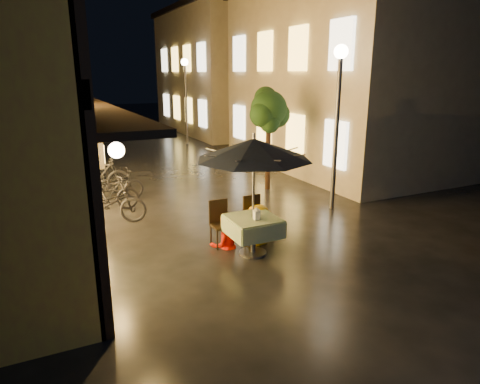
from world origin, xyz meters
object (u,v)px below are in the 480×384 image
table_lantern (257,213)px  person_yellow (259,206)px  person_orange (225,216)px  streetlamp_near (338,98)px  patio_umbrella (254,149)px  cafe_table (253,226)px  bicycle_0 (106,204)px

table_lantern → person_yellow: bearing=58.6°
person_orange → streetlamp_near: bearing=-160.1°
patio_umbrella → cafe_table: bearing=123.7°
streetlamp_near → person_yellow: streetlamp_near is taller
patio_umbrella → person_yellow: 1.48m
table_lantern → person_yellow: (0.40, 0.65, -0.10)m
table_lantern → bicycle_0: 4.05m
person_yellow → person_orange: bearing=-13.5°
bicycle_0 → streetlamp_near: bearing=-88.1°
patio_umbrella → table_lantern: patio_umbrella is taller
person_yellow → table_lantern: bearing=52.1°
table_lantern → bicycle_0: bearing=125.8°
cafe_table → table_lantern: 0.36m
cafe_table → patio_umbrella: bearing=-56.3°
table_lantern → person_orange: 0.86m
patio_umbrella → streetlamp_near: bearing=27.9°
streetlamp_near → patio_umbrella: (-3.33, -1.77, -0.77)m
cafe_table → table_lantern: size_ratio=3.96×
person_orange → person_yellow: size_ratio=0.83×
table_lantern → person_orange: person_orange is taller
person_yellow → bicycle_0: bearing=-50.1°
streetlamp_near → person_orange: streetlamp_near is taller
table_lantern → person_orange: bearing=115.8°
person_yellow → patio_umbrella: bearing=45.3°
patio_umbrella → bicycle_0: size_ratio=1.31×
cafe_table → patio_umbrella: size_ratio=0.40×
person_orange → person_yellow: bearing=175.3°
bicycle_0 → person_orange: bearing=-126.3°
patio_umbrella → person_yellow: bearing=51.8°
streetlamp_near → person_orange: 4.47m
patio_umbrella → person_orange: bearing=121.0°
bicycle_0 → patio_umbrella: bearing=-127.6°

